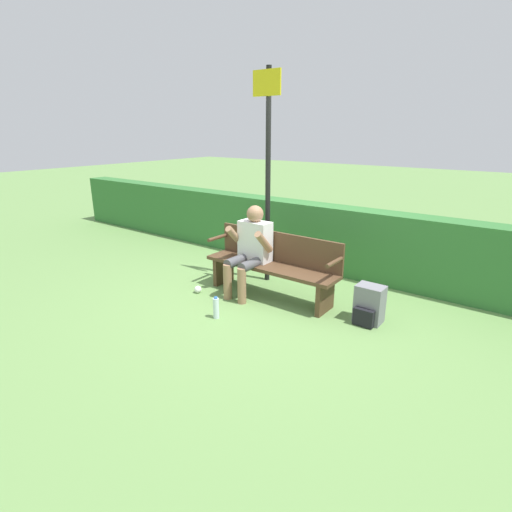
# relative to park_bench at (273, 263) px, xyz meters

# --- Properties ---
(ground_plane) EXTENTS (40.00, 40.00, 0.00)m
(ground_plane) POSITION_rel_park_bench_xyz_m (0.00, -0.06, -0.44)
(ground_plane) COLOR #668E4C
(hedge_back) EXTENTS (12.00, 0.40, 1.01)m
(hedge_back) POSITION_rel_park_bench_xyz_m (0.00, 1.35, 0.07)
(hedge_back) COLOR #337033
(hedge_back) RESTS_ON ground
(park_bench) EXTENTS (1.84, 0.42, 0.83)m
(park_bench) POSITION_rel_park_bench_xyz_m (0.00, 0.00, 0.00)
(park_bench) COLOR #513823
(park_bench) RESTS_ON ground
(person_seated) EXTENTS (0.56, 0.60, 1.17)m
(person_seated) POSITION_rel_park_bench_xyz_m (-0.27, -0.12, 0.21)
(person_seated) COLOR silver
(person_seated) RESTS_ON ground
(backpack) EXTENTS (0.31, 0.30, 0.44)m
(backpack) POSITION_rel_park_bench_xyz_m (1.32, 0.01, -0.23)
(backpack) COLOR slate
(backpack) RESTS_ON ground
(water_bottle) EXTENTS (0.07, 0.07, 0.26)m
(water_bottle) POSITION_rel_park_bench_xyz_m (-0.13, -0.96, -0.31)
(water_bottle) COLOR silver
(water_bottle) RESTS_ON ground
(signpost) EXTENTS (0.42, 0.09, 2.86)m
(signpost) POSITION_rel_park_bench_xyz_m (-0.38, 0.41, 1.22)
(signpost) COLOR black
(signpost) RESTS_ON ground
(litter_crumple) EXTENTS (0.10, 0.10, 0.10)m
(litter_crumple) POSITION_rel_park_bench_xyz_m (-0.83, -0.55, -0.39)
(litter_crumple) COLOR silver
(litter_crumple) RESTS_ON ground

